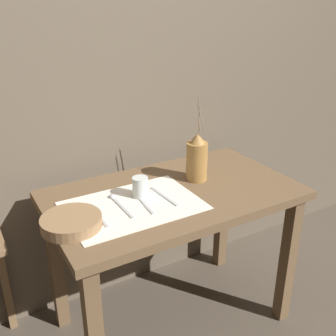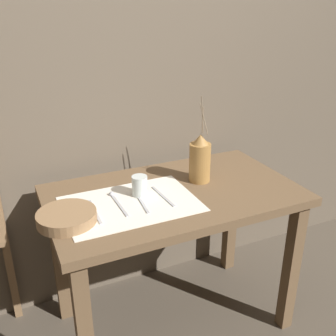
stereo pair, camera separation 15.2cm
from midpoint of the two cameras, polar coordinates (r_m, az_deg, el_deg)
ground_plane at (r=2.21m, az=2.84°, el=-21.08°), size 12.00×12.00×0.00m
stone_wall_back at (r=2.01m, az=-2.33°, el=13.33°), size 7.00×0.06×2.40m
wooden_table at (r=1.83m, az=3.24°, el=-6.73°), size 1.13×0.65×0.75m
linen_cloth at (r=1.66m, az=-2.83°, el=-5.28°), size 0.56×0.38×0.00m
pitcher_with_flowers at (r=1.84m, az=7.02°, el=1.17°), size 0.10×0.10×0.41m
wooden_bowl at (r=1.56m, az=-11.78°, el=-7.07°), size 0.23×0.23×0.05m
glass_tumbler_near at (r=1.71m, az=-1.60°, el=-2.64°), size 0.07×0.07×0.09m
fork_inner at (r=1.61m, az=-7.90°, el=-6.35°), size 0.02×0.21×0.00m
spoon_outer at (r=1.70m, az=-5.20°, el=-4.49°), size 0.02×0.22×0.02m
knife_center at (r=1.67m, az=-1.27°, el=-4.96°), size 0.03×0.21×0.00m
fork_outer at (r=1.72m, az=1.79°, el=-4.15°), size 0.02×0.21×0.00m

